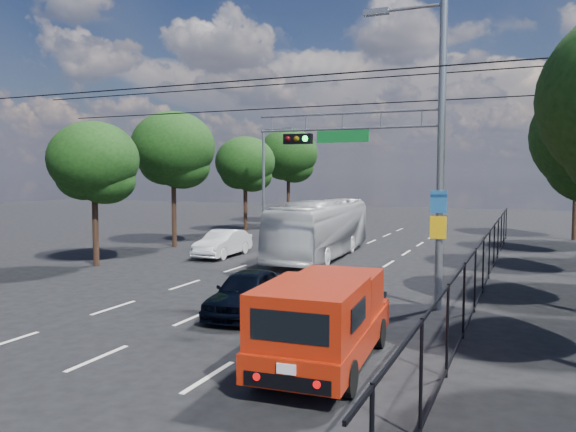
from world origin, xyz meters
The scene contains 14 objects.
ground centered at (0.00, 0.00, 0.00)m, with size 120.00×120.00×0.00m, color black.
lane_markings centered at (0.00, 14.00, 0.01)m, with size 6.12×38.00×0.01m.
signal_mast centered at (5.28, 7.99, 5.24)m, with size 6.43×0.39×9.50m.
streetlight_left centered at (-6.33, 22.00, 3.94)m, with size 2.09×0.22×7.08m.
utility_wires centered at (0.00, 8.83, 7.23)m, with size 22.00×5.04×0.74m.
fence_right centered at (7.60, 12.17, 1.03)m, with size 0.06×34.03×2.00m.
tree_left_b centered at (-9.18, 10.02, 4.58)m, with size 4.08×4.08×6.63m.
tree_left_c centered at (-9.78, 17.02, 5.40)m, with size 4.80×4.80×7.80m.
tree_left_d centered at (-9.38, 25.02, 4.72)m, with size 4.20×4.20×6.83m.
tree_left_e centered at (-9.58, 33.02, 5.53)m, with size 4.92×4.92×7.99m.
red_pickup centered at (5.01, 1.63, 1.09)m, with size 2.37×5.59×2.03m.
navy_hatchback centered at (1.28, 5.02, 0.68)m, with size 1.61×3.99×1.36m, color black.
white_bus centered at (-0.70, 16.74, 1.45)m, with size 2.44×10.41×2.90m, color silver.
white_van centered at (-5.39, 14.96, 0.67)m, with size 1.42×4.08×1.35m, color silver.
Camera 1 is at (9.16, -9.88, 4.31)m, focal length 35.00 mm.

